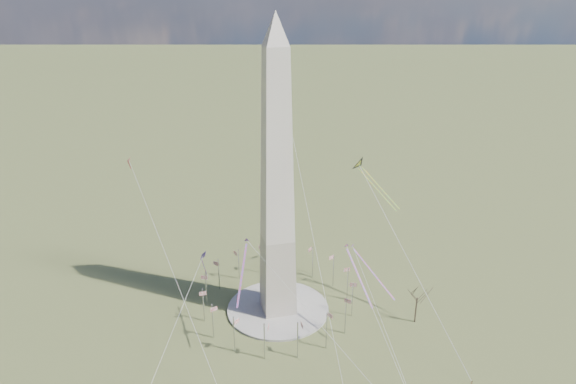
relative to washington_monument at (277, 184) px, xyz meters
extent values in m
plane|color=#485329|center=(0.00, 0.00, -47.95)|extent=(2000.00, 2000.00, 0.00)
cylinder|color=#A59F97|center=(0.00, 0.00, -47.55)|extent=(36.00, 36.00, 0.80)
pyramid|color=silver|center=(0.00, 0.00, 47.85)|extent=(9.90, 9.90, 10.00)
cylinder|color=#BBBDC2|center=(26.00, 0.00, -41.45)|extent=(0.36, 0.36, 13.00)
cube|color=#AB2116|center=(26.00, 1.30, -36.15)|extent=(2.40, 0.08, 1.50)
cylinder|color=#BBBDC2|center=(24.02, 9.95, -41.45)|extent=(0.36, 0.36, 13.00)
cube|color=#AB2116|center=(23.52, 11.15, -36.15)|extent=(2.25, 0.99, 1.50)
cylinder|color=#BBBDC2|center=(18.38, 18.38, -41.45)|extent=(0.36, 0.36, 13.00)
cube|color=#AB2116|center=(17.47, 19.30, -36.15)|extent=(1.75, 1.75, 1.50)
cylinder|color=#BBBDC2|center=(9.95, 24.02, -41.45)|extent=(0.36, 0.36, 13.00)
cube|color=#AB2116|center=(8.75, 24.52, -36.15)|extent=(0.99, 2.25, 1.50)
cylinder|color=#BBBDC2|center=(0.00, 26.00, -41.45)|extent=(0.36, 0.36, 13.00)
cube|color=#AB2116|center=(-1.30, 26.00, -36.15)|extent=(0.08, 2.40, 1.50)
cylinder|color=#BBBDC2|center=(-9.95, 24.02, -41.45)|extent=(0.36, 0.36, 13.00)
cube|color=#AB2116|center=(-11.15, 23.52, -36.15)|extent=(0.99, 2.25, 1.50)
cylinder|color=#BBBDC2|center=(-18.38, 18.38, -41.45)|extent=(0.36, 0.36, 13.00)
cube|color=#AB2116|center=(-19.30, 17.47, -36.15)|extent=(1.75, 1.75, 1.50)
cylinder|color=#BBBDC2|center=(-24.02, 9.95, -41.45)|extent=(0.36, 0.36, 13.00)
cube|color=#AB2116|center=(-24.52, 8.75, -36.15)|extent=(2.25, 0.99, 1.50)
cylinder|color=#BBBDC2|center=(-26.00, 0.00, -41.45)|extent=(0.36, 0.36, 13.00)
cube|color=#AB2116|center=(-26.00, -1.30, -36.15)|extent=(2.40, 0.08, 1.50)
cylinder|color=#BBBDC2|center=(-24.02, -9.95, -41.45)|extent=(0.36, 0.36, 13.00)
cube|color=#AB2116|center=(-23.52, -11.15, -36.15)|extent=(2.25, 0.99, 1.50)
cylinder|color=#BBBDC2|center=(-18.38, -18.38, -41.45)|extent=(0.36, 0.36, 13.00)
cube|color=#AB2116|center=(-17.47, -19.30, -36.15)|extent=(1.75, 1.75, 1.50)
cylinder|color=#BBBDC2|center=(-9.95, -24.02, -41.45)|extent=(0.36, 0.36, 13.00)
cube|color=#AB2116|center=(-8.75, -24.52, -36.15)|extent=(0.99, 2.25, 1.50)
cylinder|color=#BBBDC2|center=(0.00, -26.00, -41.45)|extent=(0.36, 0.36, 13.00)
cube|color=#AB2116|center=(1.30, -26.00, -36.15)|extent=(0.08, 2.40, 1.50)
cylinder|color=#BBBDC2|center=(9.95, -24.02, -41.45)|extent=(0.36, 0.36, 13.00)
cube|color=#AB2116|center=(11.15, -23.52, -36.15)|extent=(0.99, 2.25, 1.50)
cylinder|color=#BBBDC2|center=(18.38, -18.38, -41.45)|extent=(0.36, 0.36, 13.00)
cube|color=#AB2116|center=(19.30, -17.47, -36.15)|extent=(1.75, 1.75, 1.50)
cylinder|color=#BBBDC2|center=(24.02, -9.95, -41.45)|extent=(0.36, 0.36, 13.00)
cube|color=#AB2116|center=(24.52, -8.75, -36.15)|extent=(2.25, 0.99, 1.50)
cylinder|color=#473C2B|center=(43.78, -18.54, -43.16)|extent=(0.49, 0.49, 9.59)
imported|color=gray|center=(45.29, -50.29, -47.07)|extent=(0.76, 0.75, 1.77)
cube|color=#FF9D0D|center=(40.41, 8.73, -8.56)|extent=(9.63, 14.45, 11.89)
cube|color=#FF9D0D|center=(38.59, 7.55, -8.56)|extent=(9.63, 14.45, 11.89)
cube|color=navy|center=(-24.60, 4.53, -25.08)|extent=(2.22, 3.34, 2.57)
cube|color=#FF2836|center=(-24.60, 4.53, -29.34)|extent=(2.13, 2.80, 8.90)
cube|color=#FF2836|center=(22.30, -18.65, -27.05)|extent=(2.62, 18.26, 11.47)
cube|color=#FF2836|center=(-14.51, -13.96, -23.11)|extent=(6.84, 17.63, 11.61)
cube|color=#FF2836|center=(35.06, -2.02, -37.30)|extent=(9.77, 18.00, 12.52)
cube|color=red|center=(-46.50, 31.77, 1.78)|extent=(1.34, 2.00, 1.56)
cube|color=red|center=(-46.50, 31.77, 0.08)|extent=(0.97, 1.24, 3.57)
cube|color=white|center=(15.23, 51.23, 18.29)|extent=(1.30, 1.42, 1.44)
cube|color=white|center=(15.23, 51.23, 16.72)|extent=(0.38, 1.25, 3.28)
camera|label=1|loc=(-34.81, -149.55, 59.15)|focal=32.00mm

